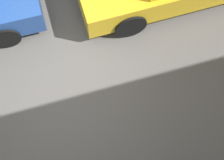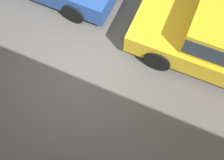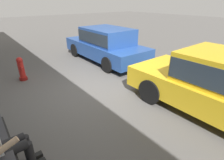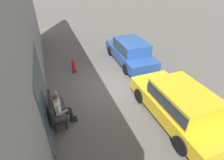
{
  "view_description": "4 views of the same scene",
  "coord_description": "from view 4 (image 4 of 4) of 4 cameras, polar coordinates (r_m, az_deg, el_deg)",
  "views": [
    {
      "loc": [
        -0.31,
        2.6,
        6.22
      ],
      "look_at": [
        -0.87,
        0.64,
        1.12
      ],
      "focal_mm": 55.0,
      "sensor_mm": 36.0,
      "label": 1
    },
    {
      "loc": [
        -1.92,
        2.6,
        6.12
      ],
      "look_at": [
        -0.96,
        0.44,
        0.91
      ],
      "focal_mm": 45.0,
      "sensor_mm": 36.0,
      "label": 2
    },
    {
      "loc": [
        -4.17,
        2.6,
        2.51
      ],
      "look_at": [
        -1.39,
        0.4,
        0.9
      ],
      "focal_mm": 28.0,
      "sensor_mm": 36.0,
      "label": 3
    },
    {
      "loc": [
        -6.91,
        2.6,
        5.2
      ],
      "look_at": [
        -0.76,
        0.29,
        0.87
      ],
      "focal_mm": 28.0,
      "sensor_mm": 36.0,
      "label": 4
    }
  ],
  "objects": [
    {
      "name": "parked_car_mid",
      "position": [
        11.0,
        6.04,
        9.51
      ],
      "size": [
        4.33,
        1.89,
        1.45
      ],
      "color": "#23478E",
      "rests_on": "ground_plane"
    },
    {
      "name": "building_facade",
      "position": [
        7.26,
        -26.65,
        13.02
      ],
      "size": [
        18.0,
        0.51,
        6.2
      ],
      "color": "gray",
      "rests_on": "ground_plane"
    },
    {
      "name": "fire_hydrant",
      "position": [
        10.24,
        -12.41,
        4.54
      ],
      "size": [
        0.38,
        0.26,
        0.81
      ],
      "color": "maroon",
      "rests_on": "ground_plane"
    },
    {
      "name": "parked_car_near",
      "position": [
        7.19,
        21.24,
        -7.01
      ],
      "size": [
        4.47,
        1.98,
        1.48
      ],
      "color": "gold",
      "rests_on": "ground_plane"
    },
    {
      "name": "ground_plane",
      "position": [
        9.03,
        0.03,
        -1.78
      ],
      "size": [
        60.0,
        60.0,
        0.0
      ],
      "primitive_type": "plane",
      "color": "#565451"
    },
    {
      "name": "person_on_phone",
      "position": [
        6.88,
        -16.26,
        -8.9
      ],
      "size": [
        0.73,
        0.74,
        1.36
      ],
      "color": "black",
      "rests_on": "ground_plane"
    },
    {
      "name": "bench",
      "position": [
        7.17,
        -18.13,
        -8.64
      ],
      "size": [
        1.47,
        0.55,
        1.03
      ],
      "color": "black",
      "rests_on": "ground_plane"
    }
  ]
}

